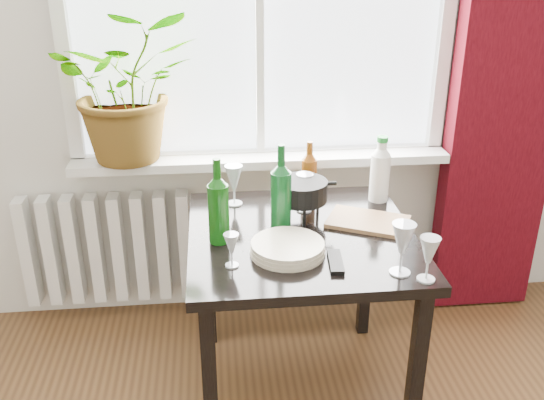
{
  "coord_description": "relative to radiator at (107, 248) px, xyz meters",
  "views": [
    {
      "loc": [
        -0.22,
        -0.47,
        1.79
      ],
      "look_at": [
        -0.01,
        1.55,
        0.88
      ],
      "focal_mm": 40.0,
      "sensor_mm": 36.0,
      "label": 1
    }
  ],
  "objects": [
    {
      "name": "windowsill",
      "position": [
        0.75,
        -0.03,
        0.44
      ],
      "size": [
        1.72,
        0.2,
        0.04
      ],
      "color": "silver",
      "rests_on": "ground"
    },
    {
      "name": "curtain",
      "position": [
        1.87,
        -0.06,
        0.92
      ],
      "size": [
        0.5,
        0.12,
        2.56
      ],
      "color": "#32040A",
      "rests_on": "ground"
    },
    {
      "name": "radiator",
      "position": [
        0.0,
        0.0,
        0.0
      ],
      "size": [
        0.8,
        0.1,
        0.55
      ],
      "color": "silver",
      "rests_on": "ground"
    },
    {
      "name": "table",
      "position": [
        0.85,
        -0.63,
        0.27
      ],
      "size": [
        0.85,
        0.85,
        0.74
      ],
      "color": "black",
      "rests_on": "ground"
    },
    {
      "name": "potted_plant",
      "position": [
        0.18,
        -0.02,
        0.8
      ],
      "size": [
        0.67,
        0.6,
        0.66
      ],
      "primitive_type": "imported",
      "rotation": [
        0.0,
        0.0,
        0.16
      ],
      "color": "#366A1C",
      "rests_on": "windowsill"
    },
    {
      "name": "wine_bottle_left",
      "position": [
        0.54,
        -0.66,
        0.52
      ],
      "size": [
        0.1,
        0.1,
        0.33
      ],
      "primitive_type": null,
      "rotation": [
        0.0,
        0.0,
        -0.43
      ],
      "color": "#0D450D",
      "rests_on": "table"
    },
    {
      "name": "wine_bottle_right",
      "position": [
        0.78,
        -0.57,
        0.53
      ],
      "size": [
        0.1,
        0.1,
        0.34
      ],
      "primitive_type": null,
      "rotation": [
        0.0,
        0.0,
        0.33
      ],
      "color": "#0D481B",
      "rests_on": "table"
    },
    {
      "name": "bottle_amber",
      "position": [
        0.92,
        -0.33,
        0.49
      ],
      "size": [
        0.08,
        0.08,
        0.26
      ],
      "primitive_type": null,
      "rotation": [
        0.0,
        0.0,
        -0.35
      ],
      "color": "brown",
      "rests_on": "table"
    },
    {
      "name": "cleaning_bottle",
      "position": [
        1.22,
        -0.36,
        0.5
      ],
      "size": [
        0.11,
        0.11,
        0.29
      ],
      "primitive_type": null,
      "rotation": [
        0.0,
        0.0,
        -0.4
      ],
      "color": "white",
      "rests_on": "table"
    },
    {
      "name": "wineglass_front_right",
      "position": [
        1.13,
        -0.95,
        0.45
      ],
      "size": [
        0.1,
        0.1,
        0.19
      ],
      "primitive_type": null,
      "rotation": [
        0.0,
        0.0,
        0.38
      ],
      "color": "silver",
      "rests_on": "table"
    },
    {
      "name": "wineglass_far_right",
      "position": [
        1.21,
        -1.0,
        0.44
      ],
      "size": [
        0.08,
        0.08,
        0.16
      ],
      "primitive_type": null,
      "rotation": [
        0.0,
        0.0,
        -0.22
      ],
      "color": "silver",
      "rests_on": "table"
    },
    {
      "name": "wineglass_back_center",
      "position": [
        0.89,
        -0.43,
        0.44
      ],
      "size": [
        0.08,
        0.08,
        0.17
      ],
      "primitive_type": null,
      "rotation": [
        0.0,
        0.0,
        -0.14
      ],
      "color": "silver",
      "rests_on": "table"
    },
    {
      "name": "wineglass_back_left",
      "position": [
        0.61,
        -0.34,
        0.45
      ],
      "size": [
        0.09,
        0.09,
        0.18
      ],
      "primitive_type": null,
      "rotation": [
        0.0,
        0.0,
        -0.29
      ],
      "color": "silver",
      "rests_on": "table"
    },
    {
      "name": "wineglass_front_left",
      "position": [
        0.58,
        -0.85,
        0.42
      ],
      "size": [
        0.06,
        0.06,
        0.12
      ],
      "primitive_type": null,
      "rotation": [
        0.0,
        0.0,
        0.11
      ],
      "color": "silver",
      "rests_on": "table"
    },
    {
      "name": "plate_stack",
      "position": [
        0.78,
        -0.78,
        0.38
      ],
      "size": [
        0.34,
        0.34,
        0.04
      ],
      "primitive_type": "cylinder",
      "rotation": [
        0.0,
        0.0,
        -0.34
      ],
      "color": "beige",
      "rests_on": "table"
    },
    {
      "name": "fondue_pot",
      "position": [
        0.87,
        -0.5,
        0.44
      ],
      "size": [
        0.25,
        0.22,
        0.16
      ],
      "primitive_type": null,
      "rotation": [
        0.0,
        0.0,
        0.07
      ],
      "color": "black",
      "rests_on": "table"
    },
    {
      "name": "tv_remote",
      "position": [
        0.93,
        -0.87,
        0.37
      ],
      "size": [
        0.06,
        0.16,
        0.02
      ],
      "primitive_type": "cube",
      "rotation": [
        0.0,
        0.0,
        -0.09
      ],
      "color": "black",
      "rests_on": "table"
    },
    {
      "name": "cutting_board",
      "position": [
        1.12,
        -0.57,
        0.37
      ],
      "size": [
        0.36,
        0.31,
        0.02
      ],
      "primitive_type": "cube",
      "rotation": [
        0.0,
        0.0,
        -0.46
      ],
      "color": "olive",
      "rests_on": "table"
    }
  ]
}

